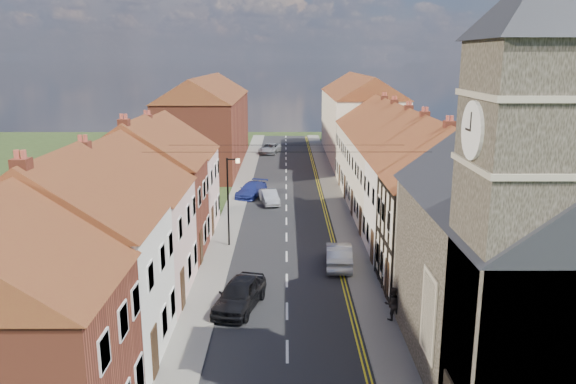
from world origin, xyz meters
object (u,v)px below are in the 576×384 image
(church, at_px, (542,243))
(lamppost, at_px, (229,196))
(car_mid, at_px, (269,197))
(car_distant, at_px, (270,148))
(car_near, at_px, (240,294))
(pedestrian_right, at_px, (393,304))
(car_mid_b, at_px, (339,255))
(car_far, at_px, (251,190))

(church, xyz_separation_m, lamppost, (-13.17, 16.68, -2.34))
(lamppost, bearing_deg, car_mid, 78.58)
(car_mid, relative_size, car_distant, 0.78)
(church, relative_size, lamppost, 2.53)
(car_mid, xyz_separation_m, car_distant, (-0.66, 26.52, 0.05))
(car_near, height_order, pedestrian_right, pedestrian_right)
(car_distant, distance_m, car_mid_b, 42.01)
(church, relative_size, pedestrian_right, 9.19)
(car_near, bearing_deg, pedestrian_right, 2.69)
(car_near, distance_m, car_far, 23.62)
(car_distant, height_order, pedestrian_right, pedestrian_right)
(lamppost, bearing_deg, car_mid_b, -27.80)
(car_near, bearing_deg, church, -16.66)
(church, relative_size, car_mid_b, 3.45)
(lamppost, height_order, car_far, lamppost)
(car_far, bearing_deg, pedestrian_right, -52.31)
(church, height_order, car_distant, church)
(church, relative_size, car_mid, 4.06)
(lamppost, relative_size, car_near, 1.31)
(lamppost, bearing_deg, car_near, -81.73)
(car_near, distance_m, car_mid, 21.08)
(car_distant, bearing_deg, car_mid, -75.84)
(car_mid_b, bearing_deg, church, 118.91)
(church, distance_m, lamppost, 21.38)
(car_mid, bearing_deg, pedestrian_right, -85.96)
(car_mid, height_order, pedestrian_right, pedestrian_right)
(church, height_order, lamppost, church)
(car_near, relative_size, pedestrian_right, 2.77)
(pedestrian_right, height_order, car_mid_b, pedestrian_right)
(pedestrian_right, bearing_deg, car_distant, -92.43)
(car_far, distance_m, pedestrian_right, 26.49)
(pedestrian_right, bearing_deg, lamppost, -62.22)
(car_far, distance_m, car_distant, 23.99)
(lamppost, relative_size, car_far, 1.33)
(lamppost, relative_size, car_mid, 1.60)
(car_distant, bearing_deg, church, -65.36)
(lamppost, xyz_separation_m, car_mid_b, (7.01, -3.70, -2.81))
(lamppost, height_order, pedestrian_right, lamppost)
(car_mid, relative_size, pedestrian_right, 2.27)
(car_far, height_order, pedestrian_right, pedestrian_right)
(car_far, xyz_separation_m, pedestrian_right, (8.30, -25.16, 0.29))
(church, xyz_separation_m, pedestrian_right, (-4.26, 5.52, -4.93))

